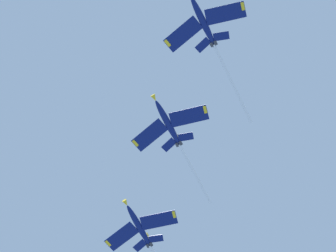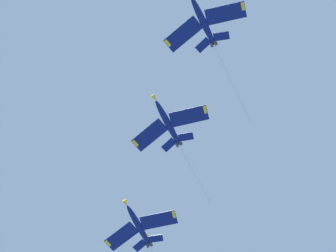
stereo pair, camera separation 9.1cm
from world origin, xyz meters
TOP-DOWN VIEW (x-y plane):
  - jet_second at (23.57, 35.38)m, footprint 32.21×19.61m
  - jet_third at (35.67, 56.64)m, footprint 28.98×19.71m
  - jet_fourth at (51.03, 79.34)m, footprint 29.00×19.68m

SIDE VIEW (x-z plane):
  - jet_fourth at x=51.03m, z-range 122.23..129.47m
  - jet_third at x=35.67m, z-range 127.07..134.67m
  - jet_second at x=23.57m, z-range 130.23..139.31m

